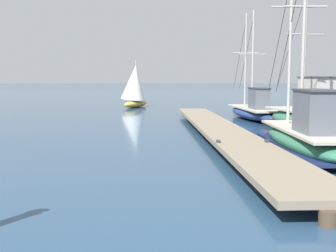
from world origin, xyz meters
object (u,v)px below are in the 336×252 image
(fishing_boat_1, at_px, (254,110))
(distant_sailboat, at_px, (135,86))
(fishing_boat_4, at_px, (305,135))
(fishing_boat_0, at_px, (307,116))

(fishing_boat_1, xyz_separation_m, distant_sailboat, (-7.41, 11.04, 1.27))
(fishing_boat_4, relative_size, distant_sailboat, 1.98)
(fishing_boat_1, bearing_deg, distant_sailboat, 123.88)
(fishing_boat_0, height_order, fishing_boat_4, fishing_boat_4)
(fishing_boat_0, xyz_separation_m, distant_sailboat, (-8.29, 17.14, 1.10))
(fishing_boat_4, distance_m, distant_sailboat, 23.74)
(fishing_boat_4, xyz_separation_m, distant_sailboat, (-5.82, 22.99, 1.18))
(fishing_boat_0, relative_size, distant_sailboat, 1.64)
(fishing_boat_4, height_order, distant_sailboat, fishing_boat_4)
(distant_sailboat, bearing_deg, fishing_boat_0, -64.18)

